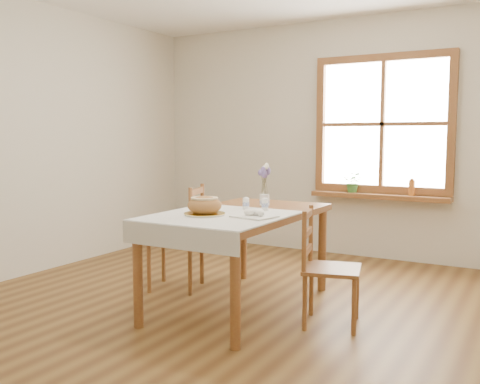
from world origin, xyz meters
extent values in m
plane|color=brown|center=(0.00, 0.00, 0.00)|extent=(5.00, 5.00, 0.00)
cube|color=beige|center=(0.00, 2.50, 1.30)|extent=(4.50, 0.10, 2.60)
cube|color=beige|center=(-2.25, 0.00, 1.30)|extent=(0.10, 5.00, 2.60)
cube|color=brown|center=(0.50, 2.46, 2.14)|extent=(1.46, 0.08, 0.08)
cube|color=brown|center=(0.50, 2.46, 0.76)|extent=(1.46, 0.08, 0.08)
cube|color=brown|center=(-0.19, 2.46, 1.45)|extent=(0.08, 0.08, 1.30)
cube|color=brown|center=(1.19, 2.46, 1.45)|extent=(0.08, 0.08, 1.30)
cube|color=brown|center=(0.50, 2.46, 1.45)|extent=(0.04, 0.06, 1.30)
cube|color=brown|center=(0.50, 2.46, 1.45)|extent=(1.30, 0.06, 0.04)
cube|color=white|center=(0.50, 2.49, 1.45)|extent=(1.30, 0.01, 1.30)
cube|color=brown|center=(0.50, 2.40, 0.69)|extent=(1.46, 0.20, 0.05)
cube|color=brown|center=(0.00, 0.30, 0.72)|extent=(0.90, 1.60, 0.05)
cylinder|color=brown|center=(-0.39, -0.44, 0.35)|extent=(0.07, 0.07, 0.70)
cylinder|color=brown|center=(0.39, -0.44, 0.35)|extent=(0.07, 0.07, 0.70)
cylinder|color=brown|center=(-0.39, 1.04, 0.35)|extent=(0.07, 0.07, 0.70)
cylinder|color=brown|center=(0.39, 1.04, 0.35)|extent=(0.07, 0.07, 0.70)
cube|color=silver|center=(0.00, 0.00, 0.76)|extent=(0.91, 0.99, 0.01)
cylinder|color=white|center=(-0.09, -0.05, 0.77)|extent=(0.30, 0.30, 0.02)
ellipsoid|color=olive|center=(-0.09, -0.05, 0.84)|extent=(0.25, 0.25, 0.14)
cube|color=silver|center=(0.27, 0.03, 0.77)|extent=(0.31, 0.27, 0.01)
cylinder|color=white|center=(0.02, 0.37, 0.81)|extent=(0.07, 0.07, 0.10)
cylinder|color=white|center=(0.18, 0.38, 0.81)|extent=(0.07, 0.07, 0.10)
cylinder|color=white|center=(0.02, 0.67, 0.80)|extent=(0.09, 0.09, 0.09)
imported|color=#37712D|center=(0.22, 2.40, 0.80)|extent=(0.21, 0.23, 0.17)
cylinder|color=#B36121|center=(0.83, 2.40, 0.80)|extent=(0.08, 0.08, 0.18)
camera|label=1|loc=(2.01, -3.22, 1.33)|focal=40.00mm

